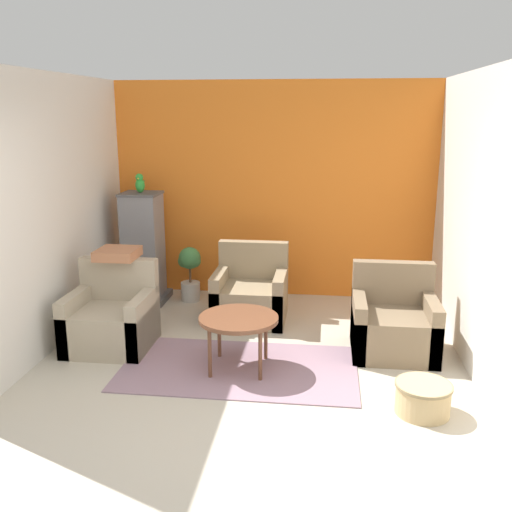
% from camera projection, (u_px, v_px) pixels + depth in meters
% --- Properties ---
extents(ground_plane, '(20.00, 20.00, 0.00)m').
position_uv_depth(ground_plane, '(226.00, 440.00, 4.18)').
color(ground_plane, beige).
rests_on(ground_plane, ground).
extents(wall_back_accent, '(4.15, 0.06, 2.72)m').
position_uv_depth(wall_back_accent, '(273.00, 191.00, 7.24)').
color(wall_back_accent, orange).
rests_on(wall_back_accent, ground_plane).
extents(wall_left, '(0.06, 3.50, 2.72)m').
position_uv_depth(wall_left, '(56.00, 211.00, 5.77)').
color(wall_left, silver).
rests_on(wall_left, ground_plane).
extents(wall_right, '(0.06, 3.50, 2.72)m').
position_uv_depth(wall_right, '(475.00, 220.00, 5.28)').
color(wall_right, silver).
rests_on(wall_right, ground_plane).
extents(area_rug, '(2.20, 1.23, 0.01)m').
position_uv_depth(area_rug, '(239.00, 368.00, 5.33)').
color(area_rug, gray).
rests_on(area_rug, ground_plane).
extents(coffee_table, '(0.73, 0.73, 0.52)m').
position_uv_depth(coffee_table, '(239.00, 321.00, 5.22)').
color(coffee_table, brown).
rests_on(coffee_table, ground_plane).
extents(armchair_left, '(0.81, 0.76, 0.86)m').
position_uv_depth(armchair_left, '(112.00, 320.00, 5.78)').
color(armchair_left, tan).
rests_on(armchair_left, ground_plane).
extents(armchair_right, '(0.81, 0.76, 0.86)m').
position_uv_depth(armchair_right, '(394.00, 325.00, 5.65)').
color(armchair_right, '#7A664C').
rests_on(armchair_right, ground_plane).
extents(armchair_middle, '(0.81, 0.76, 0.86)m').
position_uv_depth(armchair_middle, '(251.00, 296.00, 6.55)').
color(armchair_middle, '#8E7A5B').
rests_on(armchair_middle, ground_plane).
extents(birdcage, '(0.56, 0.56, 1.38)m').
position_uv_depth(birdcage, '(143.00, 249.00, 7.10)').
color(birdcage, '#555559').
rests_on(birdcage, ground_plane).
extents(parrot, '(0.11, 0.20, 0.24)m').
position_uv_depth(parrot, '(140.00, 184.00, 6.90)').
color(parrot, green).
rests_on(parrot, birdcage).
extents(potted_plant, '(0.30, 0.28, 0.69)m').
position_uv_depth(potted_plant, '(190.00, 269.00, 7.17)').
color(potted_plant, beige).
rests_on(potted_plant, ground_plane).
extents(wicker_basket, '(0.45, 0.45, 0.25)m').
position_uv_depth(wicker_basket, '(423.00, 397.00, 4.52)').
color(wicker_basket, tan).
rests_on(wicker_basket, ground_plane).
extents(throw_pillow, '(0.41, 0.41, 0.10)m').
position_uv_depth(throw_pillow, '(118.00, 254.00, 5.89)').
color(throw_pillow, '#B2704C').
rests_on(throw_pillow, armchair_left).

